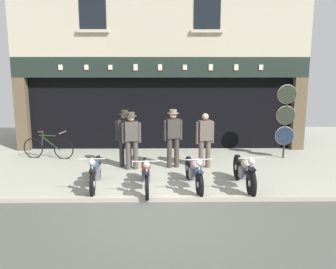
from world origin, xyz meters
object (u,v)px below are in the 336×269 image
at_px(salesman_right, 205,138).
at_px(advert_board_near, 123,97).
at_px(tyre_sign_pole, 286,116).
at_px(motorcycle_center_left, 146,173).
at_px(motorcycle_center_right, 244,171).
at_px(shopkeeper_center, 173,135).
at_px(motorcycle_center, 194,172).
at_px(leaning_bicycle, 48,147).
at_px(salesman_left, 125,136).
at_px(motorcycle_left, 95,171).
at_px(assistant_far_right, 131,138).

height_order(salesman_right, advert_board_near, advert_board_near).
bearing_deg(tyre_sign_pole, motorcycle_center_left, -145.48).
distance_m(motorcycle_center_right, shopkeeper_center, 2.59).
distance_m(motorcycle_center, leaning_bicycle, 5.44).
bearing_deg(motorcycle_center_right, shopkeeper_center, -49.41).
bearing_deg(salesman_left, motorcycle_center_right, 151.14).
bearing_deg(tyre_sign_pole, motorcycle_left, -153.14).
relative_size(motorcycle_center_right, salesman_right, 1.23).
bearing_deg(motorcycle_center_left, advert_board_near, -81.77).
relative_size(motorcycle_center_right, advert_board_near, 1.84).
distance_m(salesman_left, advert_board_near, 2.70).
distance_m(salesman_right, advert_board_near, 3.90).
bearing_deg(leaning_bicycle, salesman_left, 77.85).
distance_m(motorcycle_center_left, salesman_left, 2.23).
xyz_separation_m(motorcycle_center_right, tyre_sign_pole, (1.97, 2.93, 0.96)).
height_order(tyre_sign_pole, advert_board_near, tyre_sign_pole).
bearing_deg(shopkeeper_center, salesman_right, 163.19).
bearing_deg(advert_board_near, tyre_sign_pole, -15.84).
bearing_deg(motorcycle_center_left, motorcycle_center, -179.71).
xyz_separation_m(motorcycle_left, motorcycle_center_left, (1.26, -0.16, -0.01)).
relative_size(motorcycle_left, advert_board_near, 1.85).
bearing_deg(motorcycle_center_left, salesman_right, -135.32).
bearing_deg(salesman_right, motorcycle_center_left, 35.20).
bearing_deg(motorcycle_center_right, salesman_left, -33.64).
bearing_deg(motorcycle_center_right, motorcycle_center_left, 0.47).
xyz_separation_m(motorcycle_center_left, advert_board_near, (-1.03, 4.56, 1.46)).
bearing_deg(motorcycle_center, tyre_sign_pole, -144.01).
bearing_deg(assistant_far_right, motorcycle_left, 54.19).
bearing_deg(motorcycle_center_right, advert_board_near, -54.01).
xyz_separation_m(motorcycle_left, shopkeeper_center, (1.97, 1.81, 0.55)).
height_order(motorcycle_left, motorcycle_center_right, motorcycle_center_right).
relative_size(motorcycle_center, leaning_bicycle, 1.16).
relative_size(motorcycle_center_left, advert_board_near, 1.88).
bearing_deg(shopkeeper_center, motorcycle_center, 90.44).
distance_m(motorcycle_center, tyre_sign_pole, 4.45).
height_order(assistant_far_right, advert_board_near, advert_board_near).
xyz_separation_m(motorcycle_center, tyre_sign_pole, (3.21, 2.92, 0.98)).
relative_size(motorcycle_center_left, motorcycle_center_right, 1.02).
xyz_separation_m(salesman_right, advert_board_near, (-2.69, 2.65, 0.97)).
bearing_deg(motorcycle_center, motorcycle_center_right, 173.38).
relative_size(salesman_left, tyre_sign_pole, 0.71).
height_order(motorcycle_center, motorcycle_center_right, motorcycle_center_right).
bearing_deg(assistant_far_right, salesman_right, 172.25).
bearing_deg(leaning_bicycle, tyre_sign_pole, 98.90).
distance_m(salesman_left, tyre_sign_pole, 5.22).
bearing_deg(leaning_bicycle, salesman_right, 86.20).
distance_m(motorcycle_center_left, leaning_bicycle, 4.56).
xyz_separation_m(motorcycle_center, motorcycle_center_right, (1.24, -0.01, 0.02)).
bearing_deg(shopkeeper_center, motorcycle_left, 28.92).
bearing_deg(motorcycle_center_right, leaning_bicycle, -29.12).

